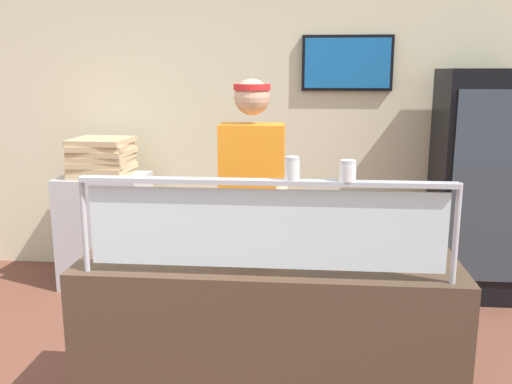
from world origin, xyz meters
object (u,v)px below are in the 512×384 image
object	(u,v)px
pizza_tray	(256,246)
pizza_server	(253,243)
worker_figure	(253,206)
parmesan_shaker	(292,170)
pepper_flake_shaker	(348,172)
drink_fridge	(478,185)
pizza_box_stack	(102,157)

from	to	relation	value
pizza_tray	pizza_server	distance (m)	0.03
pizza_tray	worker_figure	size ratio (longest dim) A/B	0.28
parmesan_shaker	pepper_flake_shaker	size ratio (longest dim) A/B	1.13
drink_fridge	parmesan_shaker	bearing A→B (deg)	-121.91
parmesan_shaker	pepper_flake_shaker	distance (m)	0.22
parmesan_shaker	pizza_box_stack	size ratio (longest dim) A/B	0.20
parmesan_shaker	pizza_server	bearing A→B (deg)	119.28
worker_figure	pizza_tray	bearing A→B (deg)	-83.16
pizza_tray	pizza_server	xyz separation A→B (m)	(-0.01, -0.02, 0.02)
pizza_server	drink_fridge	xyz separation A→B (m)	(1.62, 1.93, -0.08)
pizza_server	parmesan_shaker	size ratio (longest dim) A/B	2.91
pepper_flake_shaker	worker_figure	world-z (taller)	worker_figure
pizza_server	parmesan_shaker	xyz separation A→B (m)	(0.20, -0.35, 0.42)
pizza_server	drink_fridge	size ratio (longest dim) A/B	0.15
pepper_flake_shaker	pizza_box_stack	bearing A→B (deg)	129.86
pizza_tray	drink_fridge	xyz separation A→B (m)	(1.60, 1.91, -0.06)
pizza_server	pizza_box_stack	bearing A→B (deg)	136.23
pizza_server	drink_fridge	distance (m)	2.52
parmesan_shaker	drink_fridge	distance (m)	2.73
pepper_flake_shaker	pizza_box_stack	distance (m)	2.93
pizza_tray	pepper_flake_shaker	distance (m)	0.70
pizza_server	parmesan_shaker	bearing A→B (deg)	-52.02
parmesan_shaker	worker_figure	bearing A→B (deg)	104.34
pizza_tray	parmesan_shaker	bearing A→B (deg)	-63.63
pizza_server	worker_figure	bearing A→B (deg)	104.27
parmesan_shaker	drink_fridge	bearing A→B (deg)	58.09
pizza_server	worker_figure	size ratio (longest dim) A/B	0.16
pizza_tray	pepper_flake_shaker	world-z (taller)	pepper_flake_shaker
pizza_server	drink_fridge	bearing A→B (deg)	58.75
pizza_server	drink_fridge	world-z (taller)	drink_fridge
pizza_server	pizza_box_stack	size ratio (longest dim) A/B	0.58
pizza_server	worker_figure	distance (m)	0.68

